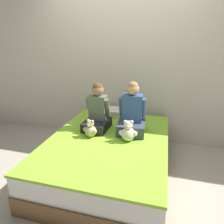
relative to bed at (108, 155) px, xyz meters
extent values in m
plane|color=#B2A899|center=(0.00, 0.00, -0.23)|extent=(14.00, 14.00, 0.00)
cube|color=beige|center=(0.00, 1.03, 1.02)|extent=(8.00, 0.06, 2.50)
cube|color=brown|center=(0.00, 0.00, -0.12)|extent=(1.43, 1.86, 0.22)
cube|color=silver|center=(0.00, 0.00, 0.10)|extent=(1.40, 1.82, 0.22)
cube|color=#8CC633|center=(0.00, 0.00, 0.22)|extent=(1.41, 1.84, 0.03)
cube|color=black|center=(-0.22, 0.23, 0.30)|extent=(0.33, 0.40, 0.12)
cube|color=#5B6656|center=(-0.22, 0.28, 0.52)|extent=(0.23, 0.16, 0.33)
sphere|color=#9E7051|center=(-0.22, 0.28, 0.76)|extent=(0.16, 0.16, 0.16)
sphere|color=brown|center=(-0.22, 0.28, 0.79)|extent=(0.14, 0.14, 0.14)
cylinder|color=#5B6656|center=(-0.35, 0.29, 0.53)|extent=(0.06, 0.15, 0.27)
cylinder|color=#5B6656|center=(-0.09, 0.28, 0.53)|extent=(0.06, 0.15, 0.27)
cube|color=#384251|center=(0.24, 0.23, 0.31)|extent=(0.37, 0.38, 0.15)
cube|color=#33518E|center=(0.24, 0.28, 0.56)|extent=(0.26, 0.18, 0.35)
sphere|color=tan|center=(0.24, 0.28, 0.80)|extent=(0.15, 0.15, 0.15)
sphere|color=#A37A42|center=(0.24, 0.28, 0.83)|extent=(0.14, 0.14, 0.14)
cylinder|color=#33518E|center=(0.10, 0.27, 0.57)|extent=(0.07, 0.15, 0.28)
cylinder|color=#33518E|center=(0.38, 0.29, 0.57)|extent=(0.07, 0.15, 0.28)
sphere|color=#D1B78E|center=(-0.22, -0.01, 0.31)|extent=(0.14, 0.14, 0.14)
sphere|color=#D1B78E|center=(-0.22, -0.01, 0.41)|extent=(0.09, 0.09, 0.09)
sphere|color=beige|center=(-0.23, -0.05, 0.41)|extent=(0.04, 0.04, 0.04)
sphere|color=#D1B78E|center=(-0.25, 0.00, 0.45)|extent=(0.04, 0.04, 0.04)
sphere|color=#D1B78E|center=(-0.19, -0.02, 0.45)|extent=(0.04, 0.04, 0.04)
sphere|color=#D1B78E|center=(-0.29, -0.01, 0.33)|extent=(0.05, 0.05, 0.05)
sphere|color=#D1B78E|center=(-0.16, -0.04, 0.33)|extent=(0.05, 0.05, 0.05)
sphere|color=silver|center=(0.24, 0.01, 0.32)|extent=(0.17, 0.17, 0.17)
sphere|color=silver|center=(0.24, 0.01, 0.44)|extent=(0.10, 0.10, 0.10)
sphere|color=white|center=(0.25, -0.04, 0.43)|extent=(0.05, 0.05, 0.05)
sphere|color=silver|center=(0.20, 0.00, 0.48)|extent=(0.04, 0.04, 0.04)
sphere|color=silver|center=(0.28, 0.01, 0.48)|extent=(0.04, 0.04, 0.04)
sphere|color=silver|center=(0.17, -0.02, 0.34)|extent=(0.06, 0.06, 0.06)
sphere|color=silver|center=(0.32, 0.00, 0.34)|extent=(0.06, 0.06, 0.06)
cube|color=beige|center=(0.00, 0.76, 0.29)|extent=(0.59, 0.28, 0.11)
camera|label=1|loc=(0.61, -2.09, 1.38)|focal=32.00mm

